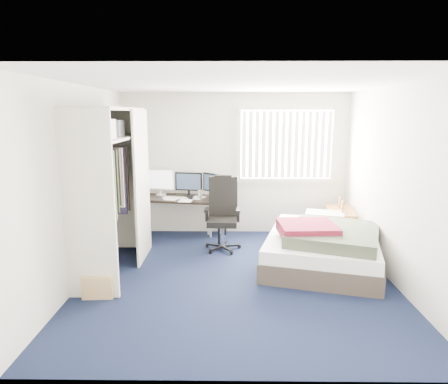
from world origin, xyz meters
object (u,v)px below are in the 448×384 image
Objects in this scene: desk at (185,195)px; bed at (323,245)px; office_chair at (223,221)px; nightstand at (340,213)px.

desk reaches higher than bed.
office_chair is at bearing -41.12° from desk.
nightstand is 1.11m from bed.
bed is (1.45, -0.67, -0.17)m from office_chair.
nightstand is at bearing 62.68° from bed.
bed is (2.12, -1.25, -0.47)m from desk.
office_chair reaches higher than bed.
desk and office_chair have the same top height.
nightstand is (1.95, 0.29, 0.05)m from office_chair.
desk is 1.32× the size of office_chair.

